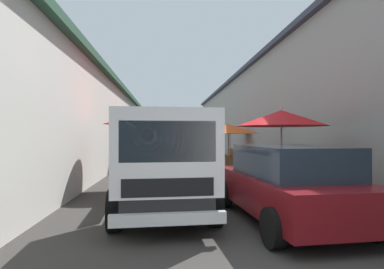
{
  "coord_description": "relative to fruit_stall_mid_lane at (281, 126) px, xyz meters",
  "views": [
    {
      "loc": [
        -2.55,
        1.37,
        1.65
      ],
      "look_at": [
        10.45,
        0.28,
        1.69
      ],
      "focal_mm": 29.08,
      "sensor_mm": 36.0,
      "label": 1
    }
  ],
  "objects": [
    {
      "name": "fruit_stall_near_right",
      "position": [
        10.51,
        -0.75,
        -0.17
      ],
      "size": [
        2.59,
        2.59,
        2.23
      ],
      "color": "#9E9EA3",
      "rests_on": "ground"
    },
    {
      "name": "building_right_concrete",
      "position": [
        9.7,
        -5.39,
        1.15
      ],
      "size": [
        49.8,
        7.5,
        6.1
      ],
      "color": "gray",
      "rests_on": "ground"
    },
    {
      "name": "vendor_in_shade",
      "position": [
        7.84,
        1.42,
        -0.92
      ],
      "size": [
        0.35,
        0.64,
        1.7
      ],
      "color": "#232328",
      "rests_on": "ground"
    },
    {
      "name": "fruit_stall_mid_lane",
      "position": [
        0.0,
        0.0,
        0.0
      ],
      "size": [
        2.58,
        2.58,
        2.45
      ],
      "color": "#9E9EA3",
      "rests_on": "ground"
    },
    {
      "name": "fruit_stall_far_right",
      "position": [
        5.17,
        0.45,
        -0.13
      ],
      "size": [
        2.75,
        2.75,
        2.23
      ],
      "color": "#9E9EA3",
      "rests_on": "ground"
    },
    {
      "name": "fruit_stall_far_left",
      "position": [
        0.84,
        4.06,
        -0.1
      ],
      "size": [
        2.11,
        2.11,
        2.43
      ],
      "color": "#9E9EA3",
      "rests_on": "ground"
    },
    {
      "name": "fruit_stall_near_left",
      "position": [
        6.39,
        4.45,
        -0.35
      ],
      "size": [
        2.19,
        2.19,
        2.13
      ],
      "color": "#9E9EA3",
      "rests_on": "ground"
    },
    {
      "name": "hatchback_car",
      "position": [
        -2.85,
        0.95,
        -1.17
      ],
      "size": [
        4.03,
        2.16,
        1.45
      ],
      "color": "#600F14",
      "rests_on": "ground"
    },
    {
      "name": "parked_scooter",
      "position": [
        9.65,
        5.07,
        -1.46
      ],
      "size": [
        1.68,
        0.5,
        1.14
      ],
      "color": "black",
      "rests_on": "ground"
    },
    {
      "name": "delivery_truck",
      "position": [
        -2.46,
        3.31,
        -0.87
      ],
      "size": [
        5.01,
        2.19,
        2.08
      ],
      "color": "black",
      "rests_on": "ground"
    },
    {
      "name": "ground",
      "position": [
        7.45,
        1.89,
        -1.91
      ],
      "size": [
        90.0,
        90.0,
        0.0
      ],
      "primitive_type": "plane",
      "color": "#33302D"
    },
    {
      "name": "building_left_whitewash",
      "position": [
        9.7,
        9.18,
        0.25
      ],
      "size": [
        49.8,
        7.5,
        4.29
      ],
      "color": "beige",
      "rests_on": "ground"
    },
    {
      "name": "vendor_by_crates",
      "position": [
        10.12,
        3.4,
        -1.03
      ],
      "size": [
        0.32,
        0.6,
        1.53
      ],
      "color": "navy",
      "rests_on": "ground"
    }
  ]
}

